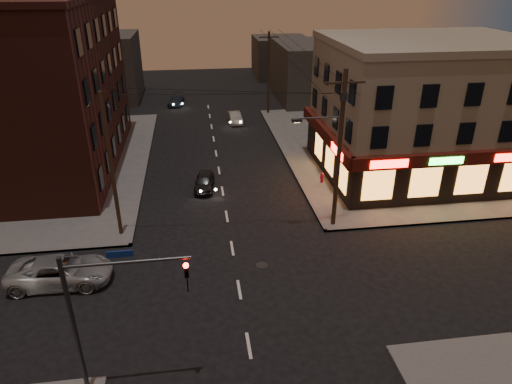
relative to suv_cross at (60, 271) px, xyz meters
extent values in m
plane|color=black|center=(9.32, -1.91, -0.74)|extent=(120.00, 120.00, 0.00)
cube|color=#514F4C|center=(27.32, 17.09, -0.67)|extent=(24.00, 28.00, 0.15)
cube|color=#514F4C|center=(-8.68, 17.09, -0.67)|extent=(24.00, 28.00, 0.15)
cube|color=gray|center=(25.32, 11.59, 4.41)|extent=(15.00, 12.00, 10.00)
cube|color=gray|center=(25.32, 11.59, 9.66)|extent=(15.20, 12.20, 0.50)
cube|color=black|center=(25.32, 5.64, 1.11)|extent=(15.12, 0.25, 3.40)
cube|color=black|center=(17.87, 11.59, 1.11)|extent=(0.25, 12.12, 3.40)
cube|color=#44100A|center=(25.32, 5.34, 2.91)|extent=(15.60, 0.50, 0.90)
cube|color=#44100A|center=(17.57, 11.59, 2.91)|extent=(0.50, 12.60, 0.90)
cube|color=#FF140C|center=(20.02, 5.07, 2.91)|extent=(2.60, 0.06, 0.55)
cube|color=#26FF3F|center=(24.02, 5.07, 2.91)|extent=(2.40, 0.06, 0.50)
cube|color=#FF140C|center=(17.30, 7.79, 2.91)|extent=(0.06, 2.60, 0.55)
cube|color=orange|center=(24.72, 5.49, 1.21)|extent=(12.40, 0.08, 2.20)
cube|color=orange|center=(17.72, 10.59, 1.21)|extent=(0.08, 8.40, 2.20)
cube|color=#461C16|center=(-5.18, 17.09, 5.91)|extent=(12.00, 20.00, 13.00)
cube|color=#3F3D3A|center=(23.32, 36.09, 2.76)|extent=(10.00, 12.00, 7.00)
cube|color=#3F3D3A|center=(-3.68, 40.09, 3.26)|extent=(9.00, 10.00, 8.00)
cube|color=#3F3D3A|center=(21.32, 50.09, 2.26)|extent=(8.00, 8.00, 6.00)
cylinder|color=#382619|center=(16.12, 3.89, 4.41)|extent=(0.28, 0.28, 10.00)
cube|color=#382619|center=(16.12, 3.89, 8.61)|extent=(2.40, 0.12, 0.12)
cylinder|color=#333538|center=(16.12, 3.89, 7.81)|extent=(0.44, 0.44, 0.50)
cylinder|color=#333538|center=(14.82, 3.89, 6.61)|extent=(2.60, 0.10, 0.10)
cube|color=#333538|center=(13.42, 3.89, 6.51)|extent=(0.60, 0.25, 0.18)
cube|color=#FFD88C|center=(13.42, 3.89, 6.41)|extent=(0.35, 0.15, 0.04)
cylinder|color=#382619|center=(16.12, 30.09, 3.91)|extent=(0.26, 0.26, 9.00)
cylinder|color=#382619|center=(2.52, 4.59, 3.91)|extent=(0.24, 0.24, 9.00)
cylinder|color=#333538|center=(2.72, -7.51, 2.46)|extent=(0.18, 0.18, 6.40)
cylinder|color=#333538|center=(4.92, -7.51, 5.26)|extent=(4.40, 0.12, 0.12)
imported|color=black|center=(6.92, -7.51, 4.76)|extent=(0.16, 0.20, 1.00)
sphere|color=#FF0C05|center=(6.92, -7.63, 5.01)|extent=(0.20, 0.20, 0.20)
cube|color=navy|center=(4.72, -7.51, 5.61)|extent=(0.90, 0.05, 0.25)
imported|color=#979BA0|center=(0.00, 0.00, 0.00)|extent=(5.43, 2.65, 1.49)
imported|color=black|center=(8.00, 10.67, -0.15)|extent=(1.83, 3.63, 1.19)
imported|color=gray|center=(11.94, 27.08, -0.15)|extent=(1.50, 3.66, 1.18)
imported|color=#1B2636|center=(5.43, 35.49, -0.14)|extent=(2.21, 4.34, 1.21)
cylinder|color=maroon|center=(17.12, 10.29, -0.27)|extent=(0.26, 0.26, 0.65)
sphere|color=maroon|center=(17.12, 10.29, 0.09)|extent=(0.26, 0.26, 0.26)
cylinder|color=maroon|center=(17.12, 10.29, -0.14)|extent=(0.36, 0.17, 0.13)
cylinder|color=maroon|center=(17.12, 10.29, -0.14)|extent=(0.17, 0.36, 0.13)
camera|label=1|loc=(7.52, -21.09, 14.33)|focal=32.00mm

